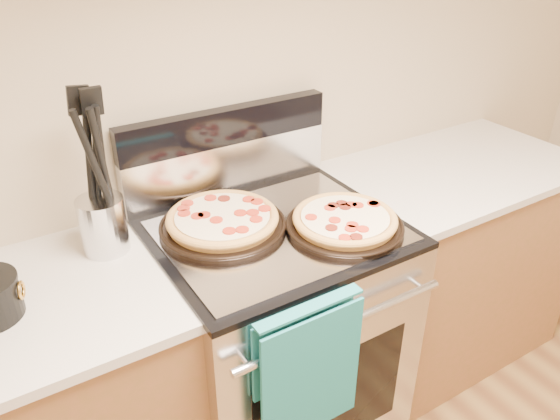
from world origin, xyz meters
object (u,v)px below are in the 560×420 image
pepperoni_pizza_back (223,221)px  pepperoni_pizza_front (345,222)px  utensil_crock (103,225)px  range_body (274,339)px

pepperoni_pizza_back → pepperoni_pizza_front: size_ratio=1.07×
pepperoni_pizza_back → pepperoni_pizza_front: pepperoni_pizza_back is taller
pepperoni_pizza_back → utensil_crock: size_ratio=2.30×
range_body → pepperoni_pizza_back: (-0.14, 0.07, 0.50)m
range_body → utensil_crock: 0.75m
range_body → pepperoni_pizza_front: bearing=-35.8°
utensil_crock → range_body: bearing=-19.5°
range_body → pepperoni_pizza_front: (0.18, -0.13, 0.50)m
pepperoni_pizza_back → utensil_crock: utensil_crock is taller
range_body → pepperoni_pizza_front: size_ratio=2.47×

